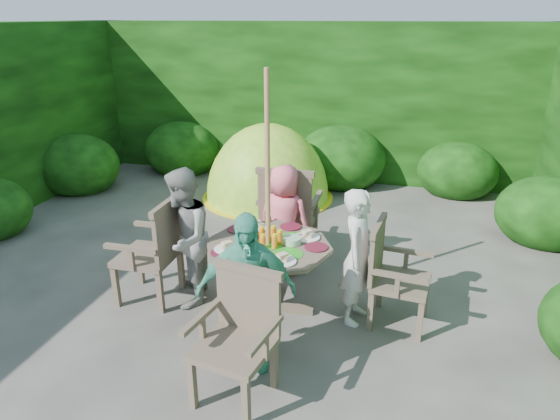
% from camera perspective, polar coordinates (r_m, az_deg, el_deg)
% --- Properties ---
extents(ground, '(60.00, 60.00, 0.00)m').
position_cam_1_polar(ground, '(5.40, -5.11, -7.24)').
color(ground, '#42403B').
rests_on(ground, ground).
extents(hedge_enclosure, '(9.00, 9.00, 2.50)m').
position_cam_1_polar(hedge_enclosure, '(6.16, -1.20, 8.88)').
color(hedge_enclosure, black).
rests_on(hedge_enclosure, ground).
extents(patio_table, '(1.25, 1.25, 0.81)m').
position_cam_1_polar(patio_table, '(4.51, -1.29, -5.12)').
color(patio_table, '#4A3D30').
rests_on(patio_table, ground).
extents(parasol_pole, '(0.05, 0.05, 2.20)m').
position_cam_1_polar(parasol_pole, '(4.30, -1.40, 1.24)').
color(parasol_pole, '#9C6E3E').
rests_on(parasol_pole, ground).
extents(garden_chair_right, '(0.54, 0.59, 0.90)m').
position_cam_1_polar(garden_chair_right, '(4.49, 12.71, -7.08)').
color(garden_chair_right, '#4A3D30').
rests_on(garden_chair_right, ground).
extents(garden_chair_left, '(0.54, 0.60, 0.98)m').
position_cam_1_polar(garden_chair_left, '(4.85, -14.12, -4.41)').
color(garden_chair_left, '#4A3D30').
rests_on(garden_chair_left, ground).
extents(garden_chair_back, '(0.64, 0.58, 1.05)m').
position_cam_1_polar(garden_chair_back, '(5.49, 0.96, -0.21)').
color(garden_chair_back, '#4A3D30').
rests_on(garden_chair_back, ground).
extents(garden_chair_front, '(0.62, 0.58, 0.92)m').
position_cam_1_polar(garden_chair_front, '(3.63, -4.73, -13.90)').
color(garden_chair_front, '#4A3D30').
rests_on(garden_chair_front, ground).
extents(child_right, '(0.35, 0.49, 1.24)m').
position_cam_1_polar(child_right, '(4.40, 8.93, -5.32)').
color(child_right, silver).
rests_on(child_right, ground).
extents(child_left, '(0.67, 0.76, 1.32)m').
position_cam_1_polar(child_left, '(4.69, -10.97, -3.21)').
color(child_left, gray).
rests_on(child_left, ground).
extents(child_back, '(0.63, 0.47, 1.18)m').
position_cam_1_polar(child_back, '(5.22, 0.48, -1.09)').
color(child_back, '#FD687D').
rests_on(child_back, ground).
extents(child_front, '(0.82, 0.55, 1.29)m').
position_cam_1_polar(child_front, '(3.79, -3.90, -9.39)').
color(child_front, '#4BB191').
rests_on(child_front, ground).
extents(dome_tent, '(2.16, 2.16, 2.25)m').
position_cam_1_polar(dome_tent, '(7.58, -1.44, 1.43)').
color(dome_tent, '#72C225').
rests_on(dome_tent, ground).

